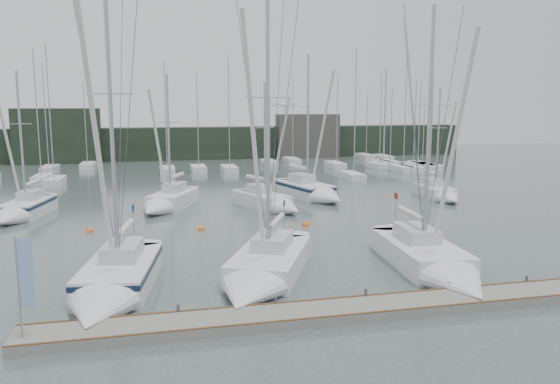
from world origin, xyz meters
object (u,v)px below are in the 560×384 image
at_px(sailboat_near_center, 260,275).
at_px(sailboat_mid_b, 165,203).
at_px(sailboat_mid_d, 314,192).
at_px(sailboat_mid_a, 21,211).
at_px(sailboat_near_left, 112,286).
at_px(buoy_b, 306,225).
at_px(buoy_a, 201,230).
at_px(dock_banner, 23,278).
at_px(sailboat_mid_c, 272,203).
at_px(buoy_c, 90,232).
at_px(sailboat_mid_e, 440,194).
at_px(sailboat_near_right, 437,266).

distance_m(sailboat_near_center, sailboat_mid_b, 20.70).
distance_m(sailboat_near_center, sailboat_mid_d, 24.27).
xyz_separation_m(sailboat_near_center, sailboat_mid_a, (-14.64, 19.44, 0.04)).
height_order(sailboat_near_left, sailboat_mid_b, sailboat_near_left).
bearing_deg(sailboat_mid_d, buoy_b, -125.15).
distance_m(sailboat_near_left, buoy_a, 13.77).
xyz_separation_m(buoy_b, dock_banner, (-15.16, -16.98, 2.59)).
relative_size(sailboat_mid_c, buoy_c, 21.31).
bearing_deg(sailboat_near_center, buoy_a, 122.49).
height_order(sailboat_near_left, sailboat_mid_e, sailboat_near_left).
height_order(sailboat_near_right, sailboat_mid_d, sailboat_near_right).
bearing_deg(sailboat_mid_c, sailboat_near_left, -144.16).
xyz_separation_m(sailboat_mid_d, buoy_a, (-11.12, -9.85, -0.67)).
relative_size(sailboat_near_left, sailboat_near_center, 1.01).
distance_m(sailboat_mid_d, sailboat_mid_e, 11.47).
relative_size(sailboat_mid_a, buoy_b, 20.34).
height_order(sailboat_near_left, sailboat_mid_c, sailboat_near_left).
bearing_deg(sailboat_mid_c, sailboat_near_center, -126.80).
bearing_deg(buoy_b, sailboat_mid_b, 140.09).
xyz_separation_m(sailboat_near_center, sailboat_mid_b, (-3.87, 20.33, 0.03)).
height_order(sailboat_mid_a, sailboat_mid_e, sailboat_mid_a).
distance_m(buoy_b, buoy_c, 14.99).
height_order(sailboat_near_right, sailboat_mid_e, sailboat_near_right).
bearing_deg(sailboat_mid_a, sailboat_near_center, -42.00).
height_order(sailboat_near_center, buoy_c, sailboat_near_center).
distance_m(sailboat_mid_e, buoy_c, 30.24).
bearing_deg(dock_banner, sailboat_near_right, 12.59).
bearing_deg(buoy_a, sailboat_mid_b, 105.71).
height_order(sailboat_mid_b, sailboat_mid_d, sailboat_mid_d).
height_order(sailboat_near_right, sailboat_mid_b, sailboat_near_right).
xyz_separation_m(sailboat_near_left, sailboat_mid_c, (11.42, 18.52, -0.05)).
bearing_deg(sailboat_mid_b, sailboat_near_right, -34.92).
xyz_separation_m(sailboat_near_right, buoy_b, (-3.10, 12.98, -0.58)).
xyz_separation_m(sailboat_mid_d, dock_banner, (-18.82, -27.09, 1.93)).
distance_m(sailboat_mid_c, buoy_c, 14.52).
xyz_separation_m(sailboat_mid_d, buoy_c, (-18.58, -8.64, -0.67)).
height_order(sailboat_mid_c, sailboat_mid_d, sailboat_mid_d).
bearing_deg(sailboat_mid_d, sailboat_near_left, -140.86).
xyz_separation_m(sailboat_mid_a, buoy_a, (12.96, -6.94, -0.59)).
bearing_deg(buoy_a, buoy_c, 170.76).
xyz_separation_m(sailboat_near_right, sailboat_mid_a, (-23.52, 20.17, 0.01)).
xyz_separation_m(sailboat_mid_a, sailboat_mid_c, (19.29, -1.19, -0.02)).
relative_size(sailboat_near_right, buoy_c, 27.89).
bearing_deg(sailboat_mid_c, buoy_b, -101.78).
bearing_deg(buoy_a, sailboat_mid_e, 17.42).
bearing_deg(buoy_a, sailboat_mid_a, 151.85).
relative_size(sailboat_mid_a, sailboat_mid_e, 1.10).
height_order(sailboat_mid_a, buoy_b, sailboat_mid_a).
bearing_deg(dock_banner, sailboat_mid_c, 58.84).
relative_size(buoy_b, buoy_c, 1.12).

